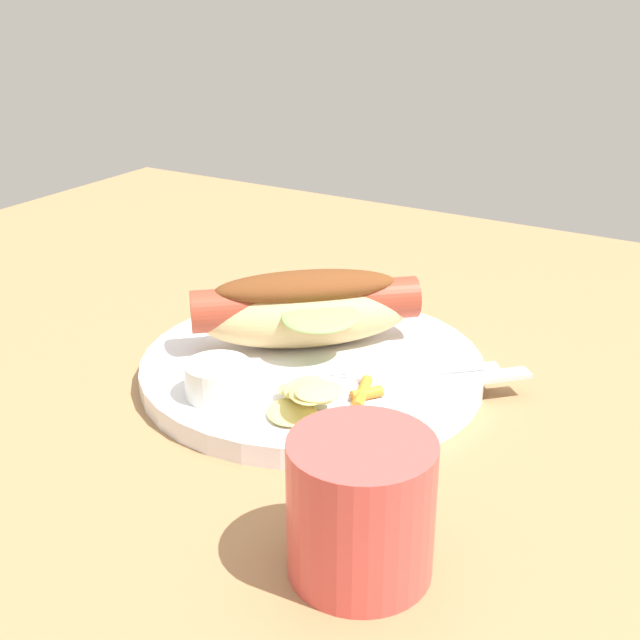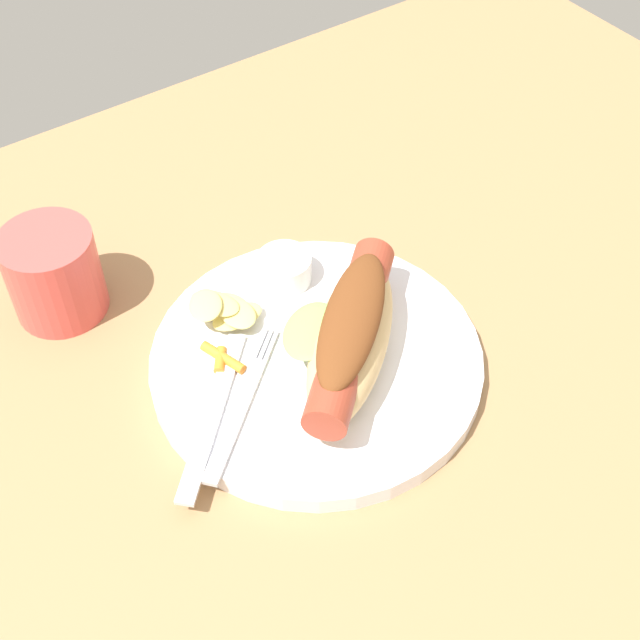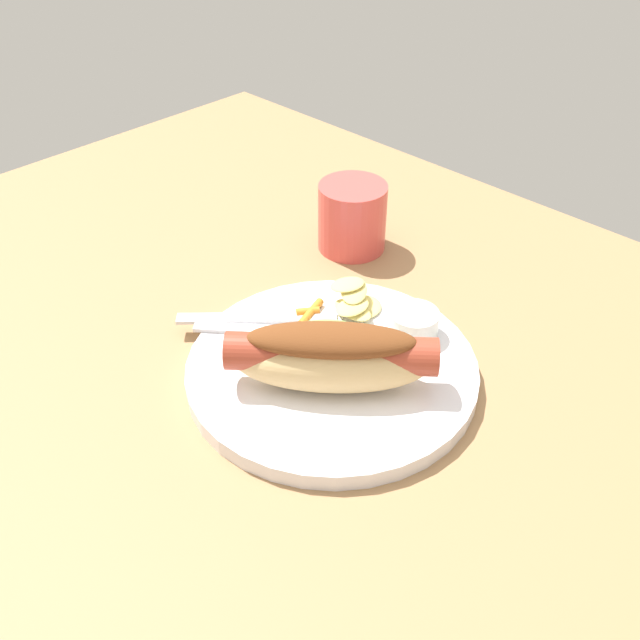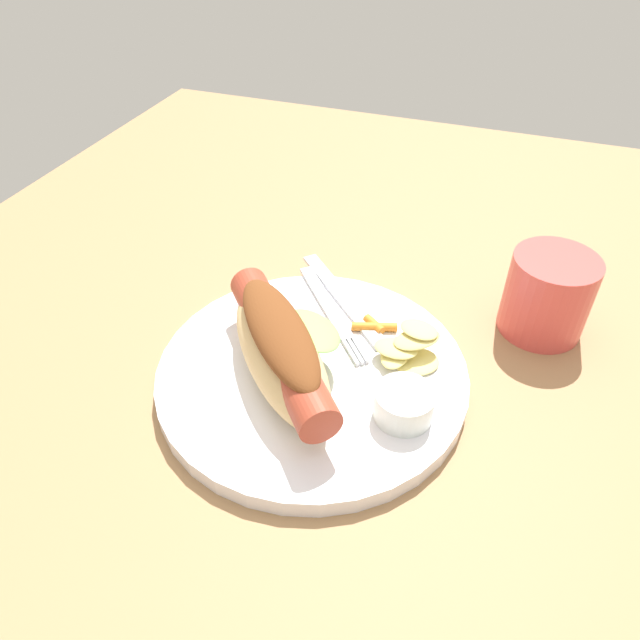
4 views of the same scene
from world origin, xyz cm
name	(u,v)px [view 1 (image 1 of 4)]	position (x,y,z in cm)	size (l,w,h in cm)	color
ground_plane	(338,375)	(0.00, 0.00, -0.90)	(120.00, 90.00, 1.80)	#9E754C
plate	(312,368)	(0.64, 2.97, 0.80)	(26.24, 26.24, 1.60)	white
hot_dog	(306,308)	(2.39, 0.97, 4.76)	(16.26, 15.29, 6.06)	#DBB77A
sauce_ramekin	(218,380)	(3.19, 11.40, 2.83)	(4.60, 4.60, 2.47)	white
fork	(406,374)	(-6.86, 1.98, 1.80)	(12.04, 10.38, 0.40)	silver
knife	(430,384)	(-8.99, 2.55, 1.78)	(15.48, 1.40, 0.36)	silver
chips_pile	(305,397)	(-3.26, 10.30, 2.77)	(6.35, 6.24, 2.56)	#DECE71
carrot_garnish	(364,393)	(-5.78, 6.58, 2.00)	(2.34, 4.15, 0.81)	orange
drinking_cup	(361,508)	(-13.18, 20.78, 3.88)	(7.70, 7.70, 7.77)	#D84C47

